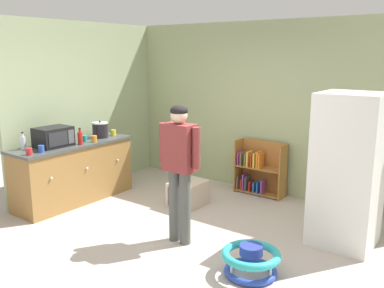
% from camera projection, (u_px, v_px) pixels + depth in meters
% --- Properties ---
extents(ground_plane, '(12.00, 12.00, 0.00)m').
position_uv_depth(ground_plane, '(182.00, 242.00, 4.99)').
color(ground_plane, '#BCADA4').
rests_on(ground_plane, ground).
extents(back_wall, '(5.20, 0.06, 2.70)m').
position_uv_depth(back_wall, '(273.00, 109.00, 6.53)').
color(back_wall, '#A0AE7F').
rests_on(back_wall, ground).
extents(left_side_wall, '(0.06, 2.99, 2.70)m').
position_uv_depth(left_side_wall, '(86.00, 106.00, 6.87)').
color(left_side_wall, '#9DAE83').
rests_on(left_side_wall, ground).
extents(kitchen_counter, '(0.65, 1.86, 0.90)m').
position_uv_depth(kitchen_counter, '(74.00, 172.00, 6.31)').
color(kitchen_counter, olive).
rests_on(kitchen_counter, ground).
extents(refrigerator, '(0.73, 0.68, 1.78)m').
position_uv_depth(refrigerator, '(348.00, 170.00, 4.79)').
color(refrigerator, white).
rests_on(refrigerator, ground).
extents(bookshelf, '(0.80, 0.28, 0.85)m').
position_uv_depth(bookshelf, '(258.00, 170.00, 6.66)').
color(bookshelf, '#A26D32').
rests_on(bookshelf, ground).
extents(standing_person, '(0.57, 0.22, 1.64)m').
position_uv_depth(standing_person, '(179.00, 162.00, 4.80)').
color(standing_person, '#4F5450').
rests_on(standing_person, ground).
extents(baby_walker, '(0.60, 0.60, 0.32)m').
position_uv_depth(baby_walker, '(251.00, 260.00, 4.22)').
color(baby_walker, '#2B48B8').
rests_on(baby_walker, ground).
extents(pet_carrier, '(0.42, 0.55, 0.36)m').
position_uv_depth(pet_carrier, '(188.00, 193.00, 6.17)').
color(pet_carrier, beige).
rests_on(pet_carrier, ground).
extents(microwave, '(0.37, 0.48, 0.28)m').
position_uv_depth(microwave, '(53.00, 137.00, 5.94)').
color(microwave, black).
rests_on(microwave, kitchen_counter).
extents(crock_pot, '(0.25, 0.25, 0.27)m').
position_uv_depth(crock_pot, '(100.00, 130.00, 6.60)').
color(crock_pot, black).
rests_on(crock_pot, kitchen_counter).
extents(banana_bunch, '(0.15, 0.16, 0.04)m').
position_uv_depth(banana_bunch, '(71.00, 139.00, 6.35)').
color(banana_bunch, yellow).
rests_on(banana_bunch, kitchen_counter).
extents(clear_bottle, '(0.07, 0.07, 0.25)m').
position_uv_depth(clear_bottle, '(23.00, 143.00, 5.76)').
color(clear_bottle, silver).
rests_on(clear_bottle, kitchen_counter).
extents(ketchup_bottle, '(0.07, 0.07, 0.25)m').
position_uv_depth(ketchup_bottle, '(80.00, 138.00, 6.08)').
color(ketchup_bottle, red).
rests_on(ketchup_bottle, kitchen_counter).
extents(red_cup, '(0.08, 0.08, 0.09)m').
position_uv_depth(red_cup, '(29.00, 151.00, 5.46)').
color(red_cup, red).
rests_on(red_cup, kitchen_counter).
extents(teal_cup, '(0.08, 0.08, 0.09)m').
position_uv_depth(teal_cup, '(84.00, 139.00, 6.30)').
color(teal_cup, teal).
rests_on(teal_cup, kitchen_counter).
extents(orange_cup, '(0.08, 0.08, 0.09)m').
position_uv_depth(orange_cup, '(94.00, 139.00, 6.28)').
color(orange_cup, orange).
rests_on(orange_cup, kitchen_counter).
extents(blue_cup, '(0.08, 0.08, 0.09)m').
position_uv_depth(blue_cup, '(41.00, 149.00, 5.61)').
color(blue_cup, blue).
rests_on(blue_cup, kitchen_counter).
extents(yellow_cup, '(0.08, 0.08, 0.09)m').
position_uv_depth(yellow_cup, '(113.00, 133.00, 6.76)').
color(yellow_cup, yellow).
rests_on(yellow_cup, kitchen_counter).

